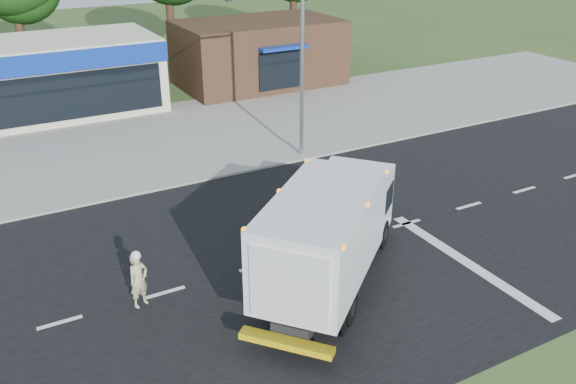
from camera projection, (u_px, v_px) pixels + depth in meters
ground at (336, 244)px, 20.59m from camera, size 120.00×120.00×0.00m
road_asphalt at (336, 244)px, 20.59m from camera, size 60.00×14.00×0.02m
sidewalk at (236, 162)px, 27.08m from camera, size 60.00×2.40×0.12m
parking_apron at (190, 126)px, 31.71m from camera, size 60.00×9.00×0.02m
lane_markings at (393, 252)px, 20.10m from camera, size 55.20×7.00×0.01m
ems_box_truck at (330, 229)px, 17.49m from camera, size 7.23×6.69×3.35m
emergency_worker at (139, 279)px, 17.06m from camera, size 0.71×0.60×1.77m
brown_storefront at (259, 53)px, 38.68m from camera, size 10.00×6.70×4.00m
traffic_signal_pole at (289, 50)px, 25.58m from camera, size 3.51×0.25×8.00m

